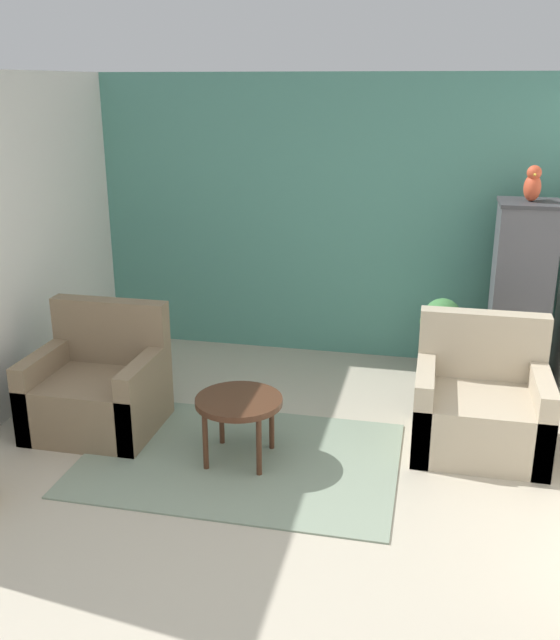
% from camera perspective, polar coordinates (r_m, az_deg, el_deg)
% --- Properties ---
extents(ground_plane, '(20.00, 20.00, 0.00)m').
position_cam_1_polar(ground_plane, '(3.74, -6.11, -21.16)').
color(ground_plane, '#B2A893').
rests_on(ground_plane, ground).
extents(wall_back_accent, '(4.16, 0.06, 2.46)m').
position_cam_1_polar(wall_back_accent, '(6.35, 3.44, 8.07)').
color(wall_back_accent, '#4C897A').
rests_on(wall_back_accent, ground_plane).
extents(wall_left, '(0.06, 3.43, 2.46)m').
position_cam_1_polar(wall_left, '(5.48, -21.51, 5.14)').
color(wall_left, silver).
rests_on(wall_left, ground_plane).
extents(area_rug, '(2.07, 1.43, 0.01)m').
position_cam_1_polar(area_rug, '(4.82, -3.22, -11.00)').
color(area_rug, gray).
rests_on(area_rug, ground_plane).
extents(coffee_table, '(0.57, 0.57, 0.44)m').
position_cam_1_polar(coffee_table, '(4.64, -3.31, -6.84)').
color(coffee_table, '#472819').
rests_on(coffee_table, ground_plane).
extents(armchair_left, '(0.87, 0.75, 0.88)m').
position_cam_1_polar(armchair_left, '(5.28, -14.30, -5.48)').
color(armchair_left, '#7A664C').
rests_on(armchair_left, ground_plane).
extents(armchair_right, '(0.87, 0.75, 0.88)m').
position_cam_1_polar(armchair_right, '(5.03, 15.69, -6.82)').
color(armchair_right, tan).
rests_on(armchair_right, ground_plane).
extents(birdcage, '(0.49, 0.49, 1.52)m').
position_cam_1_polar(birdcage, '(5.98, 18.65, 1.72)').
color(birdcage, '#353539').
rests_on(birdcage, ground_plane).
extents(parrot, '(0.13, 0.23, 0.28)m').
position_cam_1_polar(parrot, '(5.81, 19.55, 10.18)').
color(parrot, '#D14C2D').
rests_on(parrot, birdcage).
extents(potted_plant, '(0.35, 0.31, 0.71)m').
position_cam_1_polar(potted_plant, '(6.00, 12.74, -1.04)').
color(potted_plant, '#66605B').
rests_on(potted_plant, ground_plane).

